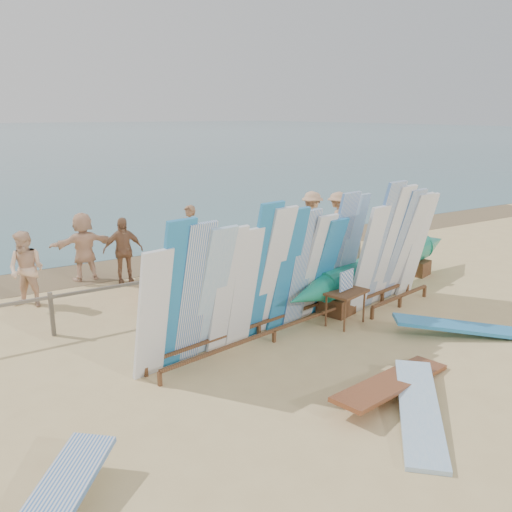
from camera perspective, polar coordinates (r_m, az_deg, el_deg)
ground at (r=9.56m, az=-4.57°, el=-11.86°), size 160.00×160.00×0.00m
wet_sand_strip at (r=15.91m, az=-16.57°, el=-1.42°), size 40.00×2.60×0.01m
fence at (r=11.88m, az=-11.31°, el=-3.38°), size 12.08×0.08×0.90m
main_surfboard_rack at (r=10.31m, az=1.16°, el=-2.38°), size 5.57×1.60×2.77m
side_surfboard_rack at (r=12.54m, az=14.32°, el=0.64°), size 2.63×1.15×2.93m
outrigger_canoe at (r=13.57m, az=13.02°, el=-1.03°), size 7.18×2.76×1.04m
vendor_table at (r=11.46m, az=9.38°, el=-5.27°), size 1.02×0.84×1.17m
flat_board_d at (r=11.63m, az=20.87°, el=-7.83°), size 2.54×1.98×0.36m
flat_board_b at (r=8.59m, az=16.75°, el=-15.83°), size 2.25×2.35×0.24m
flat_board_c at (r=9.14m, az=14.14°, el=-13.64°), size 2.75×1.21×0.33m
beach_chair_left at (r=13.10m, az=-8.98°, el=-3.32°), size 0.74×0.74×0.83m
beach_chair_right at (r=12.96m, az=-9.83°, el=-3.44°), size 0.80×0.81×0.93m
stroller at (r=12.86m, az=-6.93°, el=-2.71°), size 0.80×0.93×1.08m
beachgoer_10 at (r=15.96m, az=9.20°, el=2.56°), size 1.05×1.17×1.88m
beachgoer_5 at (r=14.85m, az=-17.68°, el=0.97°), size 1.70×0.59×1.81m
beachgoer_7 at (r=15.42m, az=-6.97°, el=2.03°), size 0.56×0.74×1.79m
beachgoer_2 at (r=13.24m, az=-23.00°, el=-1.32°), size 0.90×0.88×1.75m
beachgoer_9 at (r=17.36m, az=5.90°, el=3.68°), size 0.78×1.31×1.89m
beachgoer_extra_0 at (r=17.75m, az=8.56°, el=3.74°), size 1.28×0.82×1.84m
beachgoer_6 at (r=13.94m, az=1.87°, el=0.44°), size 0.82×0.86×1.65m
beachgoer_4 at (r=14.31m, az=-13.82°, el=0.57°), size 1.07×0.60×1.73m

